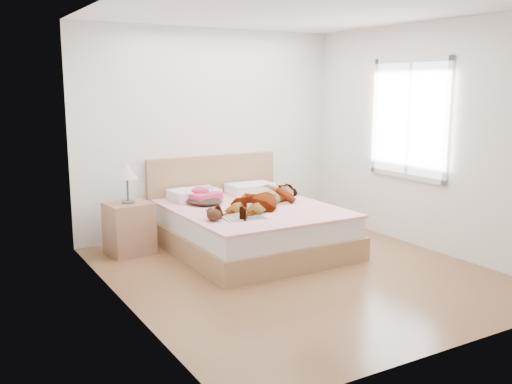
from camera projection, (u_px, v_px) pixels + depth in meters
ground at (298, 272)px, 5.86m from camera, size 4.00×4.00×0.00m
woman at (264, 196)px, 6.63m from camera, size 1.71×1.42×0.23m
hair at (203, 201)px, 6.74m from camera, size 0.44×0.52×0.07m
phone at (210, 187)px, 6.71m from camera, size 0.10×0.11×0.06m
room_shell at (409, 119)px, 6.72m from camera, size 4.00×4.00×4.00m
bed at (248, 225)px, 6.69m from camera, size 1.80×2.08×1.00m
towel at (203, 196)px, 6.80m from camera, size 0.43×0.38×0.19m
magazine at (244, 217)px, 6.02m from camera, size 0.48×0.34×0.03m
coffee_mug at (251, 208)px, 6.32m from camera, size 0.11×0.08×0.09m
plush_toy at (213, 214)px, 5.89m from camera, size 0.17×0.24×0.13m
nightstand at (129, 224)px, 6.45m from camera, size 0.53×0.48×1.04m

